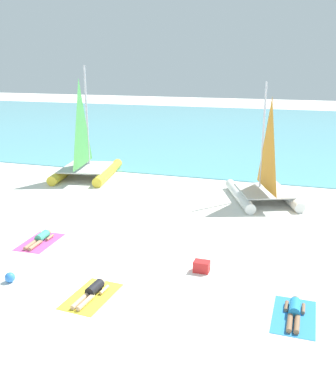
{
  "coord_description": "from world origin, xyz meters",
  "views": [
    {
      "loc": [
        5.39,
        -11.01,
        6.45
      ],
      "look_at": [
        0.0,
        5.74,
        1.2
      ],
      "focal_mm": 41.02,
      "sensor_mm": 36.0,
      "label": 1
    }
  ],
  "objects_px": {
    "towel_right": "(294,316)",
    "beach_ball": "(10,277)",
    "sailboat_yellow": "(86,161)",
    "sunbather_middle": "(92,291)",
    "cooler_box": "(202,266)",
    "sunbather_right": "(294,311)",
    "sailboat_white": "(263,184)",
    "sunbather_left": "(41,238)",
    "towel_middle": "(91,296)",
    "towel_left": "(40,242)"
  },
  "relations": [
    {
      "from": "towel_right",
      "to": "beach_ball",
      "type": "distance_m",
      "value": 8.35
    },
    {
      "from": "sailboat_yellow",
      "to": "sunbather_middle",
      "type": "height_order",
      "value": "sailboat_yellow"
    },
    {
      "from": "sailboat_yellow",
      "to": "cooler_box",
      "type": "height_order",
      "value": "sailboat_yellow"
    },
    {
      "from": "sailboat_yellow",
      "to": "sunbather_right",
      "type": "relative_size",
      "value": 4.01
    },
    {
      "from": "sunbather_middle",
      "to": "towel_right",
      "type": "bearing_deg",
      "value": 9.96
    },
    {
      "from": "sailboat_yellow",
      "to": "sunbather_middle",
      "type": "xyz_separation_m",
      "value": [
        6.59,
        -12.09,
        -0.8
      ]
    },
    {
      "from": "sailboat_white",
      "to": "towel_right",
      "type": "xyz_separation_m",
      "value": [
        1.89,
        -9.97,
        -0.82
      ]
    },
    {
      "from": "sunbather_middle",
      "to": "beach_ball",
      "type": "distance_m",
      "value": 2.75
    },
    {
      "from": "sailboat_white",
      "to": "cooler_box",
      "type": "distance_m",
      "value": 8.28
    },
    {
      "from": "sailboat_white",
      "to": "sunbather_left",
      "type": "height_order",
      "value": "sailboat_white"
    },
    {
      "from": "sunbather_middle",
      "to": "sunbather_right",
      "type": "xyz_separation_m",
      "value": [
        5.57,
        0.7,
        0.0
      ]
    },
    {
      "from": "towel_middle",
      "to": "sunbather_right",
      "type": "height_order",
      "value": "sunbather_right"
    },
    {
      "from": "sailboat_yellow",
      "to": "towel_left",
      "type": "relative_size",
      "value": 3.29
    },
    {
      "from": "sailboat_white",
      "to": "towel_middle",
      "type": "xyz_separation_m",
      "value": [
        -3.68,
        -10.66,
        -0.82
      ]
    },
    {
      "from": "towel_right",
      "to": "cooler_box",
      "type": "bearing_deg",
      "value": 148.82
    },
    {
      "from": "sunbather_middle",
      "to": "sunbather_right",
      "type": "height_order",
      "value": "same"
    },
    {
      "from": "sailboat_yellow",
      "to": "sunbather_left",
      "type": "relative_size",
      "value": 3.99
    },
    {
      "from": "beach_ball",
      "to": "cooler_box",
      "type": "height_order",
      "value": "cooler_box"
    },
    {
      "from": "beach_ball",
      "to": "sunbather_middle",
      "type": "bearing_deg",
      "value": 1.19
    },
    {
      "from": "sunbather_right",
      "to": "beach_ball",
      "type": "distance_m",
      "value": 8.35
    },
    {
      "from": "sailboat_white",
      "to": "towel_right",
      "type": "relative_size",
      "value": 2.93
    },
    {
      "from": "sunbather_left",
      "to": "towel_middle",
      "type": "xyz_separation_m",
      "value": [
        3.66,
        -3.01,
        -0.13
      ]
    },
    {
      "from": "towel_left",
      "to": "cooler_box",
      "type": "distance_m",
      "value": 6.31
    },
    {
      "from": "sailboat_yellow",
      "to": "towel_middle",
      "type": "distance_m",
      "value": 13.86
    },
    {
      "from": "sunbather_middle",
      "to": "sunbather_right",
      "type": "bearing_deg",
      "value": 10.63
    },
    {
      "from": "sailboat_yellow",
      "to": "towel_right",
      "type": "relative_size",
      "value": 3.29
    },
    {
      "from": "sunbather_left",
      "to": "sunbather_right",
      "type": "height_order",
      "value": "same"
    },
    {
      "from": "sunbather_right",
      "to": "sailboat_white",
      "type": "bearing_deg",
      "value": 101.16
    },
    {
      "from": "sunbather_middle",
      "to": "cooler_box",
      "type": "distance_m",
      "value": 3.57
    },
    {
      "from": "towel_left",
      "to": "towel_right",
      "type": "relative_size",
      "value": 1.0
    },
    {
      "from": "sunbather_left",
      "to": "sunbather_right",
      "type": "distance_m",
      "value": 9.5
    },
    {
      "from": "towel_right",
      "to": "sunbather_right",
      "type": "height_order",
      "value": "sunbather_right"
    },
    {
      "from": "towel_middle",
      "to": "towel_right",
      "type": "bearing_deg",
      "value": 7.12
    },
    {
      "from": "sailboat_white",
      "to": "towel_right",
      "type": "height_order",
      "value": "sailboat_white"
    },
    {
      "from": "sunbather_right",
      "to": "towel_left",
      "type": "bearing_deg",
      "value": 167.03
    },
    {
      "from": "towel_left",
      "to": "sunbather_right",
      "type": "xyz_separation_m",
      "value": [
        9.23,
        -2.18,
        0.13
      ]
    },
    {
      "from": "sunbather_middle",
      "to": "towel_right",
      "type": "xyz_separation_m",
      "value": [
        5.57,
        0.63,
        -0.13
      ]
    },
    {
      "from": "towel_left",
      "to": "sunbather_left",
      "type": "height_order",
      "value": "sunbather_left"
    },
    {
      "from": "towel_right",
      "to": "towel_middle",
      "type": "bearing_deg",
      "value": -172.88
    },
    {
      "from": "towel_left",
      "to": "sunbather_middle",
      "type": "relative_size",
      "value": 1.21
    },
    {
      "from": "towel_middle",
      "to": "sailboat_yellow",
      "type": "bearing_deg",
      "value": 118.44
    },
    {
      "from": "sunbather_left",
      "to": "sunbather_middle",
      "type": "distance_m",
      "value": 4.7
    },
    {
      "from": "towel_middle",
      "to": "sunbather_middle",
      "type": "distance_m",
      "value": 0.14
    },
    {
      "from": "sunbather_left",
      "to": "sunbather_right",
      "type": "xyz_separation_m",
      "value": [
        9.23,
        -2.25,
        0.0
      ]
    },
    {
      "from": "sunbather_middle",
      "to": "cooler_box",
      "type": "bearing_deg",
      "value": 45.9
    },
    {
      "from": "sunbather_right",
      "to": "towel_right",
      "type": "bearing_deg",
      "value": -90.0
    },
    {
      "from": "sunbather_right",
      "to": "cooler_box",
      "type": "height_order",
      "value": "cooler_box"
    },
    {
      "from": "towel_right",
      "to": "beach_ball",
      "type": "xyz_separation_m",
      "value": [
        -8.32,
        -0.69,
        0.15
      ]
    },
    {
      "from": "sunbather_left",
      "to": "sailboat_yellow",
      "type": "bearing_deg",
      "value": 105.19
    },
    {
      "from": "beach_ball",
      "to": "towel_left",
      "type": "bearing_deg",
      "value": 107.2
    }
  ]
}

